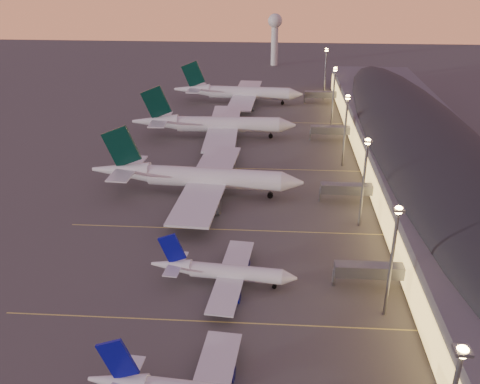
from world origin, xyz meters
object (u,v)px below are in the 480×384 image
airliner_wide_far (238,93)px  radar_tower (275,31)px  airliner_wide_near (196,177)px  airliner_wide_mid (214,124)px  airliner_narrow_north (223,272)px

airliner_wide_far → radar_tower: size_ratio=1.98×
airliner_wide_near → radar_tower: bearing=87.7°
airliner_wide_mid → radar_tower: bearing=79.7°
airliner_narrow_north → radar_tower: 251.80m
airliner_narrow_north → radar_tower: bearing=93.4°
airliner_wide_mid → radar_tower: size_ratio=2.05×
airliner_wide_mid → airliner_wide_far: airliner_wide_mid is taller
airliner_wide_mid → airliner_wide_far: size_ratio=1.04×
airliner_narrow_north → radar_tower: (9.46, 250.93, 18.69)m
airliner_wide_near → airliner_narrow_north: bearing=-70.8°
airliner_narrow_north → airliner_wide_mid: 104.60m
airliner_wide_far → radar_tower: radar_tower is taller
airliner_wide_near → airliner_wide_mid: size_ratio=1.02×
airliner_narrow_north → airliner_wide_near: airliner_wide_near is taller
airliner_wide_mid → airliner_wide_far: bearing=82.1°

